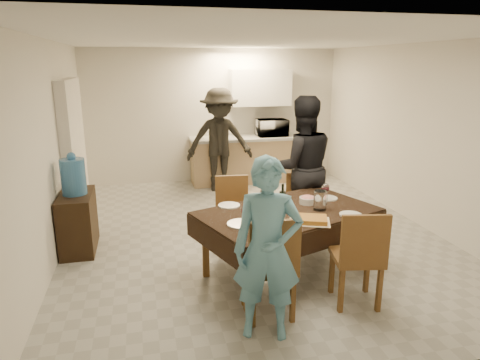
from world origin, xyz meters
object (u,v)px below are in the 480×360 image
at_px(water_pitcher, 320,200).
at_px(wine_bottle, 282,197).
at_px(savoury_tart, 310,219).
at_px(console, 78,222).
at_px(water_jug, 73,177).
at_px(microwave, 272,128).
at_px(dining_table, 288,213).
at_px(person_near, 268,250).
at_px(person_far, 301,167).
at_px(person_kitchen, 220,140).

bearing_deg(water_pitcher, wine_bottle, 165.96).
xyz_separation_m(wine_bottle, savoury_tart, (0.15, -0.43, -0.12)).
relative_size(console, water_jug, 1.80).
bearing_deg(microwave, dining_table, 75.33).
bearing_deg(person_near, wine_bottle, 82.86).
relative_size(console, person_far, 0.42).
xyz_separation_m(microwave, person_kitchen, (-1.15, -0.45, -0.13)).
bearing_deg(dining_table, water_jug, 133.12).
relative_size(dining_table, microwave, 3.65).
relative_size(microwave, person_kitchen, 0.31).
xyz_separation_m(water_jug, wine_bottle, (2.32, -1.15, -0.07)).
xyz_separation_m(dining_table, console, (-2.37, 1.20, -0.34)).
xyz_separation_m(person_near, person_kitchen, (0.42, 4.50, 0.15)).
bearing_deg(dining_table, water_pitcher, -28.13).
bearing_deg(microwave, water_pitcher, 80.37).
distance_m(savoury_tart, person_far, 1.51).
bearing_deg(dining_table, wine_bottle, 115.00).
bearing_deg(water_pitcher, dining_table, 171.87).
bearing_deg(person_near, person_far, 79.66).
distance_m(water_jug, person_near, 2.90).
xyz_separation_m(dining_table, microwave, (1.02, 3.90, 0.36)).
bearing_deg(microwave, person_kitchen, 21.44).
bearing_deg(savoury_tart, console, 147.38).
xyz_separation_m(water_jug, person_near, (1.82, -2.25, -0.16)).
bearing_deg(wine_bottle, savoury_tart, -70.77).
relative_size(console, person_kitchen, 0.42).
bearing_deg(water_jug, person_near, -51.03).
relative_size(wine_bottle, person_near, 0.18).
distance_m(savoury_tart, person_near, 0.93).
xyz_separation_m(wine_bottle, person_kitchen, (-0.08, 3.40, 0.05)).
distance_m(microwave, person_kitchen, 1.24).
bearing_deg(water_pitcher, person_near, -131.99).
height_order(savoury_tart, person_kitchen, person_kitchen).
bearing_deg(person_far, savoury_tart, 77.86).
height_order(water_jug, microwave, microwave).
height_order(console, person_far, person_far).
bearing_deg(wine_bottle, person_kitchen, 91.28).
bearing_deg(person_near, savoury_tart, 63.17).
xyz_separation_m(water_jug, person_kitchen, (2.25, 2.24, -0.02)).
distance_m(console, water_jug, 0.59).
xyz_separation_m(dining_table, wine_bottle, (-0.05, 0.05, 0.18)).
bearing_deg(savoury_tart, dining_table, 104.74).
bearing_deg(water_pitcher, console, 155.30).
bearing_deg(person_kitchen, console, -135.01).
distance_m(water_jug, person_kitchen, 3.18).
height_order(water_jug, person_near, person_near).
xyz_separation_m(console, wine_bottle, (2.32, -1.15, 0.52)).
bearing_deg(wine_bottle, microwave, 74.46).
xyz_separation_m(dining_table, person_far, (0.55, 1.05, 0.25)).
xyz_separation_m(dining_table, water_jug, (-2.37, 1.20, 0.25)).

